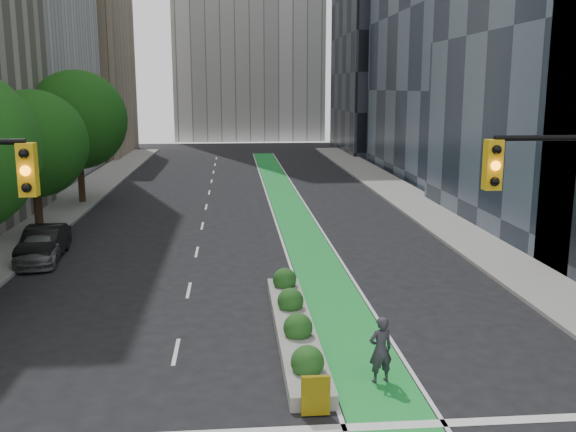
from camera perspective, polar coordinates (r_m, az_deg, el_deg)
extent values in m
cube|color=gray|center=(39.75, -21.09, -0.67)|extent=(3.60, 90.00, 0.15)
cube|color=gray|center=(40.16, 13.26, -0.09)|extent=(3.60, 90.00, 0.15)
cube|color=green|center=(43.24, 0.02, 0.93)|extent=(2.20, 70.00, 0.01)
cube|color=tan|center=(80.87, -19.40, 14.40)|extent=(14.00, 16.00, 26.00)
cube|color=black|center=(83.22, 9.80, 15.45)|extent=(14.00, 18.00, 28.00)
cylinder|color=black|center=(36.31, -21.40, 1.71)|extent=(0.44, 0.44, 4.48)
sphere|color=#104C10|center=(35.99, -21.71, 5.98)|extent=(5.60, 5.60, 5.60)
cylinder|color=black|center=(45.85, -17.97, 4.22)|extent=(0.44, 0.44, 5.15)
sphere|color=#104C10|center=(45.60, -18.21, 8.12)|extent=(6.60, 6.60, 6.60)
cube|color=gold|center=(13.57, -22.13, 3.83)|extent=(0.34, 0.28, 1.05)
sphere|color=orange|center=(13.42, -22.32, 3.74)|extent=(0.20, 0.20, 0.20)
cube|color=gold|center=(14.05, 17.73, 4.36)|extent=(0.34, 0.28, 1.05)
sphere|color=orange|center=(13.90, 17.98, 4.27)|extent=(0.20, 0.20, 0.20)
cube|color=gray|center=(20.90, 0.60, -10.06)|extent=(1.20, 10.00, 0.40)
cube|color=yellow|center=(16.04, 2.47, -15.65)|extent=(0.70, 0.12, 1.00)
sphere|color=#194C19|center=(17.52, 1.74, -12.84)|extent=(0.90, 0.90, 0.90)
sphere|color=#194C19|center=(19.81, 0.89, -9.89)|extent=(0.90, 0.90, 0.90)
sphere|color=#194C19|center=(22.15, 0.22, -7.56)|extent=(0.90, 0.90, 0.90)
sphere|color=#194C19|center=(24.52, -0.31, -5.67)|extent=(0.90, 0.90, 0.90)
imported|color=#312D36|center=(17.72, 8.23, -11.68)|extent=(0.76, 0.59, 1.86)
imported|color=black|center=(31.85, -20.89, -2.24)|extent=(1.76, 4.65, 1.51)
imported|color=#585B5D|center=(31.33, -21.16, -2.69)|extent=(2.29, 4.61, 1.29)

